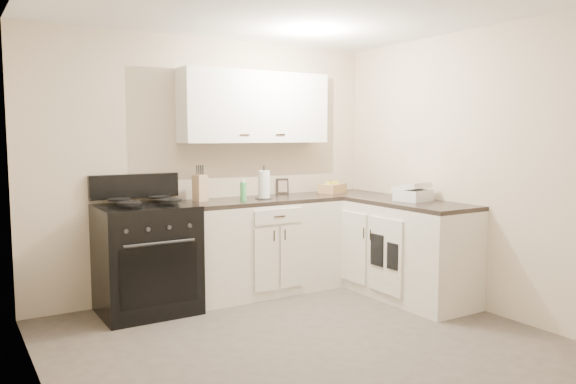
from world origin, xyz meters
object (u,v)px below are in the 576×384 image
knife_block (200,188)px  paper_towel (264,185)px  stove (146,261)px  countertop_grill (413,195)px  wicker_basket (333,188)px

knife_block → paper_towel: 0.63m
stove → countertop_grill: bearing=-21.3°
stove → paper_towel: paper_towel is taller
knife_block → wicker_basket: size_ratio=0.86×
knife_block → wicker_basket: knife_block is taller
wicker_basket → countertop_grill: bearing=-77.9°
knife_block → countertop_grill: size_ratio=0.87×
knife_block → countertop_grill: knife_block is taller
paper_towel → countertop_grill: 1.44m
stove → knife_block: knife_block is taller
paper_towel → countertop_grill: size_ratio=0.96×
stove → paper_towel: (1.19, -0.01, 0.62)m
countertop_grill → paper_towel: bearing=131.7°
stove → knife_block: bearing=13.9°
paper_towel → knife_block: bearing=166.0°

